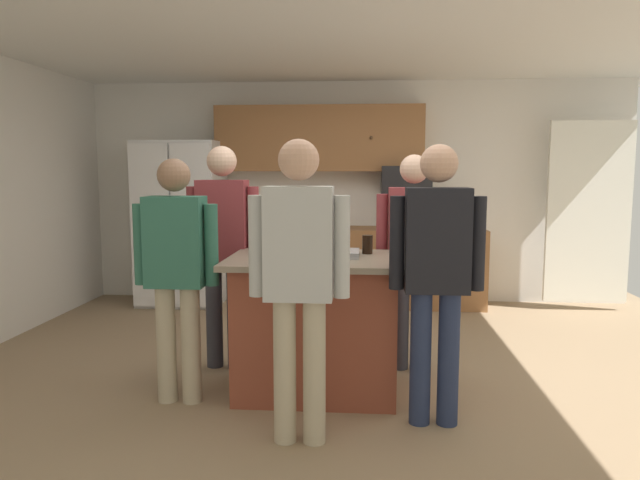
{
  "coord_description": "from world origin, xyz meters",
  "views": [
    {
      "loc": [
        0.15,
        -4.28,
        1.57
      ],
      "look_at": [
        -0.19,
        0.03,
        1.05
      ],
      "focal_mm": 32.95,
      "sensor_mm": 36.0,
      "label": 1
    }
  ],
  "objects": [
    {
      "name": "microwave_over_range",
      "position": [
        0.6,
        2.5,
        1.45
      ],
      "size": [
        0.56,
        0.4,
        0.32
      ],
      "primitive_type": "cube",
      "color": "black"
    },
    {
      "name": "serving_tray",
      "position": [
        -0.12,
        -0.22,
        0.99
      ],
      "size": [
        0.44,
        0.3,
        0.04
      ],
      "color": "#B7B7BC",
      "rests_on": "kitchen_island"
    },
    {
      "name": "person_guest_left",
      "position": [
        0.51,
        0.27,
        0.97
      ],
      "size": [
        0.57,
        0.22,
        1.68
      ],
      "rotation": [
        0.0,
        0.0,
        -2.49
      ],
      "color": "#383842",
      "rests_on": "ground"
    },
    {
      "name": "cabinet_run_lower",
      "position": [
        0.6,
        2.48,
        0.45
      ],
      "size": [
        1.8,
        0.63,
        0.9
      ],
      "color": "#936038",
      "rests_on": "ground"
    },
    {
      "name": "back_wall",
      "position": [
        0.0,
        2.8,
        1.3
      ],
      "size": [
        6.4,
        0.1,
        2.6
      ],
      "primitive_type": "cube",
      "color": "white",
      "rests_on": "ground"
    },
    {
      "name": "glass_pilsner",
      "position": [
        0.16,
        -0.07,
        1.03
      ],
      "size": [
        0.08,
        0.08,
        0.13
      ],
      "color": "black",
      "rests_on": "kitchen_island"
    },
    {
      "name": "glass_short_whisky",
      "position": [
        -0.51,
        -0.22,
        1.03
      ],
      "size": [
        0.07,
        0.07,
        0.13
      ],
      "color": "black",
      "rests_on": "kitchen_island"
    },
    {
      "name": "tumbler_amber",
      "position": [
        -0.14,
        -0.43,
        1.05
      ],
      "size": [
        0.07,
        0.07,
        0.16
      ],
      "color": "black",
      "rests_on": "kitchen_island"
    },
    {
      "name": "glass_dark_ale",
      "position": [
        -0.65,
        -0.06,
        1.05
      ],
      "size": [
        0.06,
        0.06,
        0.16
      ],
      "color": "black",
      "rests_on": "kitchen_island"
    },
    {
      "name": "person_guest_right",
      "position": [
        0.58,
        -0.75,
        1.0
      ],
      "size": [
        0.57,
        0.23,
        1.72
      ],
      "rotation": [
        0.0,
        0.0,
        2.59
      ],
      "color": "#232D4C",
      "rests_on": "ground"
    },
    {
      "name": "person_host_foreground",
      "position": [
        -0.96,
        0.2,
        1.02
      ],
      "size": [
        0.57,
        0.23,
        1.75
      ],
      "rotation": [
        0.0,
        0.0,
        -0.55
      ],
      "color": "#383842",
      "rests_on": "ground"
    },
    {
      "name": "refrigerator",
      "position": [
        -2.0,
        2.38,
        0.95
      ],
      "size": [
        0.94,
        0.76,
        1.89
      ],
      "color": "white",
      "rests_on": "ground"
    },
    {
      "name": "french_door_window_panel",
      "position": [
        2.6,
        2.4,
        1.1
      ],
      "size": [
        0.9,
        0.06,
        2.0
      ],
      "primitive_type": "cube",
      "color": "white",
      "rests_on": "ground"
    },
    {
      "name": "person_elder_center",
      "position": [
        -1.1,
        -0.52,
        0.94
      ],
      "size": [
        0.57,
        0.22,
        1.64
      ],
      "rotation": [
        0.0,
        0.0,
        0.27
      ],
      "color": "tan",
      "rests_on": "ground"
    },
    {
      "name": "kitchen_island",
      "position": [
        -0.19,
        -0.27,
        0.49
      ],
      "size": [
        1.23,
        0.87,
        0.97
      ],
      "color": "brown",
      "rests_on": "ground"
    },
    {
      "name": "person_guest_by_door",
      "position": [
        -0.22,
        -1.05,
        1.01
      ],
      "size": [
        0.57,
        0.23,
        1.74
      ],
      "rotation": [
        0.0,
        0.0,
        1.53
      ],
      "color": "tan",
      "rests_on": "ground"
    },
    {
      "name": "floor",
      "position": [
        0.0,
        0.0,
        0.0
      ],
      "size": [
        7.04,
        7.04,
        0.0
      ],
      "primitive_type": "plane",
      "color": "#937A5B",
      "rests_on": "ground"
    },
    {
      "name": "ceiling",
      "position": [
        0.0,
        0.0,
        2.6
      ],
      "size": [
        7.04,
        7.04,
        0.0
      ],
      "primitive_type": "plane",
      "color": "white"
    },
    {
      "name": "cabinet_run_upper",
      "position": [
        -0.4,
        2.6,
        1.93
      ],
      "size": [
        2.4,
        0.38,
        0.75
      ],
      "color": "#936038"
    }
  ]
}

